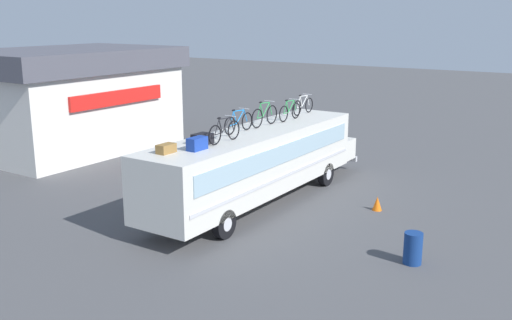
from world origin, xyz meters
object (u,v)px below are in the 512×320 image
at_px(rooftop_bicycle_1, 224,131).
at_px(rooftop_bicycle_2, 239,122).
at_px(bus, 259,160).
at_px(luggage_bag_1, 166,149).
at_px(rooftop_bicycle_5, 303,106).
at_px(rooftop_bicycle_3, 265,116).
at_px(trash_bin, 413,248).
at_px(rooftop_bicycle_4, 290,111).
at_px(traffic_cone, 377,203).
at_px(luggage_bag_3, 202,139).
at_px(luggage_bag_2, 197,144).

distance_m(rooftop_bicycle_1, rooftop_bicycle_2, 1.72).
bearing_deg(rooftop_bicycle_1, bus, 5.46).
bearing_deg(rooftop_bicycle_2, bus, -22.75).
xyz_separation_m(luggage_bag_1, rooftop_bicycle_1, (2.23, -0.56, 0.23)).
height_order(rooftop_bicycle_1, rooftop_bicycle_5, rooftop_bicycle_1).
bearing_deg(rooftop_bicycle_3, trash_bin, -113.54).
xyz_separation_m(rooftop_bicycle_4, traffic_cone, (-0.75, -4.15, -2.91)).
height_order(rooftop_bicycle_1, rooftop_bicycle_2, rooftop_bicycle_1).
relative_size(luggage_bag_1, rooftop_bicycle_1, 0.35).
xyz_separation_m(luggage_bag_3, rooftop_bicycle_5, (7.06, 0.15, 0.19)).
bearing_deg(traffic_cone, luggage_bag_3, 137.58).
distance_m(luggage_bag_2, rooftop_bicycle_4, 6.20).
relative_size(rooftop_bicycle_2, rooftop_bicycle_3, 0.98).
bearing_deg(rooftop_bicycle_5, rooftop_bicycle_2, -179.89).
bearing_deg(bus, luggage_bag_3, 176.32).
xyz_separation_m(luggage_bag_1, rooftop_bicycle_2, (3.85, 0.00, 0.23)).
distance_m(trash_bin, traffic_cone, 4.69).
xyz_separation_m(rooftop_bicycle_3, traffic_cone, (0.86, -4.32, -2.95)).
distance_m(luggage_bag_3, rooftop_bicycle_3, 3.83).
distance_m(bus, luggage_bag_3, 3.33).
bearing_deg(rooftop_bicycle_2, rooftop_bicycle_5, 0.11).
bearing_deg(luggage_bag_2, rooftop_bicycle_5, 3.94).
bearing_deg(rooftop_bicycle_4, luggage_bag_3, 178.59).
xyz_separation_m(rooftop_bicycle_5, trash_bin, (-6.26, -7.05, -2.70)).
height_order(rooftop_bicycle_5, traffic_cone, rooftop_bicycle_5).
bearing_deg(rooftop_bicycle_4, luggage_bag_1, 177.79).
relative_size(rooftop_bicycle_2, traffic_cone, 3.35).
bearing_deg(rooftop_bicycle_5, rooftop_bicycle_4, -170.11).
relative_size(rooftop_bicycle_4, trash_bin, 1.76).
relative_size(luggage_bag_1, rooftop_bicycle_3, 0.34).
bearing_deg(rooftop_bicycle_3, rooftop_bicycle_4, -6.05).
relative_size(bus, rooftop_bicycle_4, 7.49).
distance_m(luggage_bag_1, trash_bin, 7.84).
xyz_separation_m(rooftop_bicycle_3, rooftop_bicycle_5, (3.23, 0.11, -0.04)).
xyz_separation_m(rooftop_bicycle_1, traffic_cone, (4.06, -3.85, -2.92)).
relative_size(luggage_bag_1, luggage_bag_3, 0.95).
xyz_separation_m(bus, luggage_bag_2, (-3.81, -0.19, 1.35)).
xyz_separation_m(luggage_bag_1, traffic_cone, (6.29, -4.42, -2.69)).
bearing_deg(rooftop_bicycle_5, traffic_cone, -118.20).
relative_size(luggage_bag_1, trash_bin, 0.65).
bearing_deg(luggage_bag_1, rooftop_bicycle_5, 0.08).
height_order(bus, luggage_bag_3, luggage_bag_3).
bearing_deg(trash_bin, luggage_bag_1, 108.87).
bearing_deg(traffic_cone, luggage_bag_2, 144.43).
height_order(luggage_bag_3, rooftop_bicycle_5, rooftop_bicycle_5).
height_order(luggage_bag_1, rooftop_bicycle_5, rooftop_bicycle_5).
xyz_separation_m(bus, rooftop_bicycle_4, (2.38, 0.06, 1.51)).
height_order(rooftop_bicycle_4, traffic_cone, rooftop_bicycle_4).
distance_m(rooftop_bicycle_2, rooftop_bicycle_3, 1.58).
bearing_deg(rooftop_bicycle_2, rooftop_bicycle_3, -3.76).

